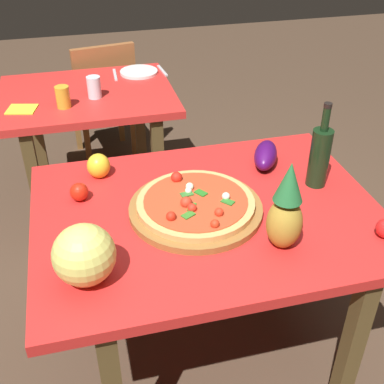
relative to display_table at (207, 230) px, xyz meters
The scene contains 18 objects.
ground_plane 0.67m from the display_table, ahead, with size 10.00×10.00×0.00m, color #4C3828.
display_table is the anchor object (origin of this frame).
background_table 1.25m from the display_table, 105.88° to the left, with size 0.93×0.74×0.76m.
dining_chair 1.82m from the display_table, 96.91° to the left, with size 0.46×0.46×0.85m.
pizza_board 0.11m from the display_table, behind, with size 0.47×0.47×0.03m, color olive.
pizza 0.14m from the display_table, behind, with size 0.41×0.41×0.06m.
wine_bottle 0.50m from the display_table, ahead, with size 0.08×0.08×0.33m.
pineapple_left 0.38m from the display_table, 53.69° to the right, with size 0.11×0.11×0.31m.
melon 0.54m from the display_table, 150.66° to the right, with size 0.18×0.18×0.18m, color #DCDB69.
bell_pepper 0.50m from the display_table, 137.00° to the left, with size 0.09×0.09×0.10m, color yellow.
eggplant 0.42m from the display_table, 38.26° to the left, with size 0.20×0.09×0.09m, color #410E55.
tomato_beside_pepper 0.49m from the display_table, 157.84° to the left, with size 0.07×0.07×0.07m, color red.
drinking_glass_juice 1.14m from the display_table, 114.17° to the left, with size 0.07×0.07×0.11m, color gold.
drinking_glass_water 1.17m from the display_table, 105.03° to the left, with size 0.07×0.07×0.11m, color silver.
dinner_plate 1.42m from the display_table, 90.84° to the left, with size 0.22×0.22×0.02m, color white.
fork_utensil 1.43m from the display_table, 96.48° to the left, with size 0.02×0.18×0.01m, color silver.
knife_utensil 1.42m from the display_table, 85.19° to the left, with size 0.02×0.18×0.01m, color silver.
napkin_folded 1.25m from the display_table, 122.55° to the left, with size 0.14×0.12×0.01m, color yellow.
Camera 1 is at (-0.40, -1.35, 1.78)m, focal length 45.85 mm.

